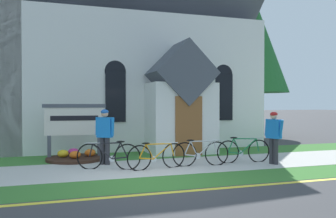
# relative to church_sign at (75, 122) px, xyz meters

# --- Properties ---
(ground) EXTENTS (140.00, 140.00, 0.00)m
(ground) POSITION_rel_church_sign_xyz_m (1.51, 0.06, -1.23)
(ground) COLOR #3D3D3F
(sidewalk_slab) EXTENTS (32.00, 2.67, 0.01)m
(sidewalk_slab) POSITION_rel_church_sign_xyz_m (1.55, -2.20, -1.23)
(sidewalk_slab) COLOR #B7B5AD
(sidewalk_slab) RESTS_ON ground
(grass_verge) EXTENTS (32.00, 1.49, 0.01)m
(grass_verge) POSITION_rel_church_sign_xyz_m (1.55, -4.28, -1.23)
(grass_verge) COLOR #38722D
(grass_verge) RESTS_ON ground
(church_lawn) EXTENTS (24.00, 2.00, 0.01)m
(church_lawn) POSITION_rel_church_sign_xyz_m (1.55, 0.14, -1.23)
(church_lawn) COLOR #38722D
(church_lawn) RESTS_ON ground
(curb_paint_stripe) EXTENTS (28.00, 0.16, 0.01)m
(curb_paint_stripe) POSITION_rel_church_sign_xyz_m (1.55, -5.17, -1.23)
(curb_paint_stripe) COLOR yellow
(curb_paint_stripe) RESTS_ON ground
(church_building) EXTENTS (13.34, 11.77, 13.41)m
(church_building) POSITION_rel_church_sign_xyz_m (1.14, 5.77, 3.71)
(church_building) COLOR white
(church_building) RESTS_ON ground
(church_sign) EXTENTS (2.03, 0.25, 1.83)m
(church_sign) POSITION_rel_church_sign_xyz_m (0.00, 0.00, 0.00)
(church_sign) COLOR #474C56
(church_sign) RESTS_ON ground
(flower_bed) EXTENTS (1.84, 1.84, 0.34)m
(flower_bed) POSITION_rel_church_sign_xyz_m (0.00, -0.22, -1.14)
(flower_bed) COLOR #382319
(flower_bed) RESTS_ON ground
(bicycle_yellow) EXTENTS (1.71, 0.23, 0.81)m
(bicycle_yellow) POSITION_rel_church_sign_xyz_m (3.46, -2.48, -0.85)
(bicycle_yellow) COLOR black
(bicycle_yellow) RESTS_ON ground
(bicycle_green) EXTENTS (1.75, 0.20, 0.83)m
(bicycle_green) POSITION_rel_church_sign_xyz_m (4.95, -2.35, -0.85)
(bicycle_green) COLOR black
(bicycle_green) RESTS_ON ground
(bicycle_red) EXTENTS (1.70, 0.74, 0.83)m
(bicycle_red) POSITION_rel_church_sign_xyz_m (0.79, -2.21, -0.85)
(bicycle_red) COLOR black
(bicycle_red) RESTS_ON ground
(bicycle_blue) EXTENTS (1.78, 0.31, 0.79)m
(bicycle_blue) POSITION_rel_church_sign_xyz_m (2.08, -2.57, -0.86)
(bicycle_blue) COLOR black
(bicycle_blue) RESTS_ON ground
(cyclist_in_white_jersey) EXTENTS (0.36, 0.70, 1.59)m
(cyclist_in_white_jersey) POSITION_rel_church_sign_xyz_m (5.67, -2.91, -0.31)
(cyclist_in_white_jersey) COLOR #2D2D33
(cyclist_in_white_jersey) RESTS_ON ground
(cyclist_in_green_jersey) EXTENTS (0.50, 0.55, 1.67)m
(cyclist_in_green_jersey) POSITION_rel_church_sign_xyz_m (0.79, -1.40, -0.25)
(cyclist_in_green_jersey) COLOR #2D2D33
(cyclist_in_green_jersey) RESTS_ON ground
(roadside_conifer) EXTENTS (3.67, 3.67, 7.57)m
(roadside_conifer) POSITION_rel_church_sign_xyz_m (10.13, 5.33, 3.75)
(roadside_conifer) COLOR #4C3823
(roadside_conifer) RESTS_ON ground
(distant_hill) EXTENTS (90.61, 36.66, 24.34)m
(distant_hill) POSITION_rel_church_sign_xyz_m (3.05, 67.22, -1.23)
(distant_hill) COLOR #847A5B
(distant_hill) RESTS_ON ground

